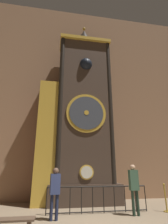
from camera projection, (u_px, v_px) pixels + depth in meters
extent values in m
cube|color=#936B4C|center=(79.00, 92.00, 11.68)|extent=(24.00, 0.30, 13.11)
cube|color=#423328|center=(84.00, 194.00, 8.75)|extent=(3.60, 1.61, 0.96)
cube|color=#423328|center=(84.00, 106.00, 10.20)|extent=(2.88, 1.40, 8.43)
cube|color=gold|center=(84.00, 46.00, 11.37)|extent=(3.11, 1.54, 0.20)
cylinder|color=gold|center=(87.00, 172.00, 8.39)|extent=(0.69, 0.05, 0.69)
cylinder|color=silver|center=(87.00, 172.00, 8.36)|extent=(0.57, 0.03, 0.57)
cylinder|color=gold|center=(86.00, 113.00, 9.31)|extent=(2.14, 0.07, 2.14)
cylinder|color=#3D424C|center=(86.00, 113.00, 9.26)|extent=(1.84, 0.04, 1.84)
cylinder|color=gold|center=(87.00, 113.00, 9.25)|extent=(0.26, 0.03, 0.26)
cube|color=black|center=(85.00, 68.00, 10.73)|extent=(0.93, 0.42, 0.93)
sphere|color=black|center=(86.00, 65.00, 10.33)|extent=(0.75, 0.75, 0.75)
cylinder|color=black|center=(61.00, 100.00, 9.40)|extent=(0.27, 0.27, 8.43)
cylinder|color=black|center=(110.00, 103.00, 9.84)|extent=(0.27, 0.27, 8.43)
cylinder|color=gold|center=(84.00, 44.00, 11.54)|extent=(0.95, 0.95, 0.30)
cone|color=black|center=(84.00, 36.00, 11.73)|extent=(0.90, 0.90, 0.94)
sphere|color=gold|center=(84.00, 29.00, 11.91)|extent=(0.20, 0.20, 0.20)
cube|color=maroon|center=(47.00, 140.00, 9.30)|extent=(1.00, 1.19, 6.29)
cube|color=gold|center=(47.00, 138.00, 8.73)|extent=(1.05, 0.06, 6.29)
cylinder|color=black|center=(46.00, 201.00, 6.68)|extent=(0.04, 0.04, 0.99)
cylinder|color=black|center=(58.00, 201.00, 6.75)|extent=(0.04, 0.04, 0.99)
cylinder|color=black|center=(70.00, 200.00, 6.82)|extent=(0.04, 0.04, 0.99)
cylinder|color=black|center=(81.00, 200.00, 6.89)|extent=(0.04, 0.04, 0.99)
cylinder|color=black|center=(93.00, 200.00, 6.97)|extent=(0.04, 0.04, 0.99)
cylinder|color=black|center=(104.00, 199.00, 7.04)|extent=(0.04, 0.04, 0.99)
cylinder|color=black|center=(114.00, 199.00, 7.11)|extent=(0.04, 0.04, 0.99)
cylinder|color=black|center=(125.00, 199.00, 7.18)|extent=(0.04, 0.04, 0.99)
cylinder|color=black|center=(135.00, 198.00, 7.26)|extent=(0.04, 0.04, 0.99)
cylinder|color=black|center=(145.00, 198.00, 7.33)|extent=(0.04, 0.04, 0.99)
cylinder|color=black|center=(98.00, 187.00, 7.15)|extent=(4.08, 0.05, 0.05)
cylinder|color=black|center=(98.00, 212.00, 6.87)|extent=(4.08, 0.04, 0.04)
cylinder|color=#1B213A|center=(51.00, 207.00, 5.98)|extent=(0.11, 0.11, 0.81)
cylinder|color=#1B213A|center=(57.00, 207.00, 6.01)|extent=(0.11, 0.11, 0.81)
cube|color=navy|center=(55.00, 184.00, 6.23)|extent=(0.37, 0.27, 0.68)
sphere|color=brown|center=(56.00, 171.00, 6.36)|extent=(0.22, 0.22, 0.22)
cylinder|color=#213427|center=(133.00, 203.00, 6.59)|extent=(0.11, 0.11, 0.87)
cylinder|color=#213427|center=(138.00, 203.00, 6.62)|extent=(0.11, 0.11, 0.87)
cube|color=#385642|center=(134.00, 180.00, 6.86)|extent=(0.34, 0.22, 0.76)
sphere|color=tan|center=(133.00, 167.00, 7.00)|extent=(0.21, 0.21, 0.21)
cylinder|color=#B28E33|center=(167.00, 211.00, 7.07)|extent=(0.28, 0.28, 0.04)
cylinder|color=#B28E33|center=(166.00, 198.00, 7.22)|extent=(0.06, 0.06, 1.00)
sphere|color=#B28E33|center=(164.00, 184.00, 7.38)|extent=(0.09, 0.09, 0.09)
cube|color=brown|center=(7.00, 220.00, 4.52)|extent=(1.39, 0.40, 0.05)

